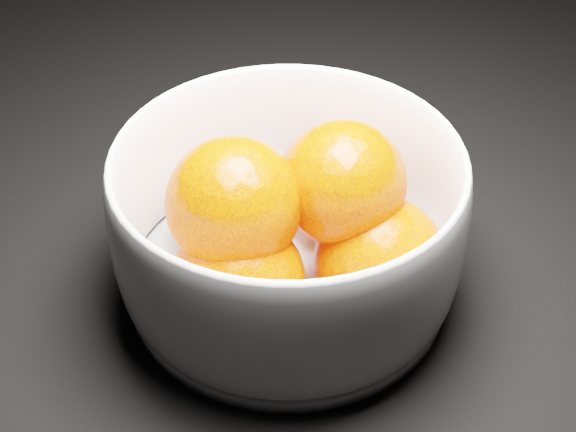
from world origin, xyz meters
name	(u,v)px	position (x,y,z in m)	size (l,w,h in m)	color
bowl	(288,223)	(0.25, 0.25, 0.06)	(0.23, 0.23, 0.11)	silver
orange_pile	(294,222)	(0.25, 0.24, 0.07)	(0.17, 0.16, 0.12)	#F03B03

